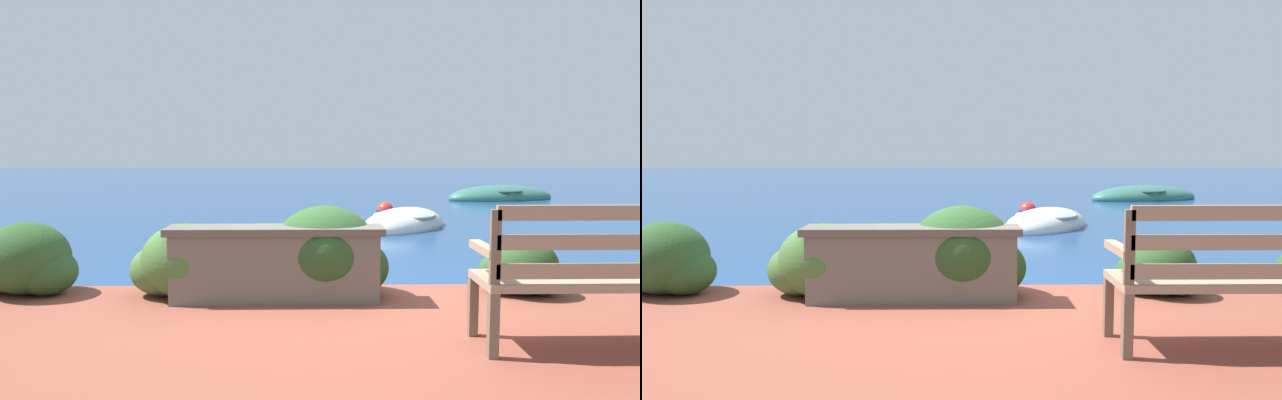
% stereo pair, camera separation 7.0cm
% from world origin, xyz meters
% --- Properties ---
extents(ground_plane, '(80.00, 80.00, 0.00)m').
position_xyz_m(ground_plane, '(0.00, 0.00, 0.00)').
color(ground_plane, navy).
extents(park_bench, '(1.41, 0.48, 0.93)m').
position_xyz_m(park_bench, '(1.53, -1.72, 0.70)').
color(park_bench, brown).
rests_on(park_bench, patio_terrace).
extents(stone_wall, '(1.78, 0.39, 0.62)m').
position_xyz_m(stone_wall, '(-0.52, -0.53, 0.53)').
color(stone_wall, '#666056').
rests_on(stone_wall, patio_terrace).
extents(hedge_clump_far_left, '(0.93, 0.67, 0.63)m').
position_xyz_m(hedge_clump_far_left, '(-2.69, -0.27, 0.49)').
color(hedge_clump_far_left, '#284C23').
rests_on(hedge_clump_far_left, patio_terrace).
extents(hedge_clump_left, '(0.92, 0.66, 0.63)m').
position_xyz_m(hedge_clump_left, '(-1.31, -0.38, 0.49)').
color(hedge_clump_left, '#426B33').
rests_on(hedge_clump_left, patio_terrace).
extents(hedge_clump_centre, '(1.14, 0.82, 0.77)m').
position_xyz_m(hedge_clump_centre, '(-0.12, -0.35, 0.56)').
color(hedge_clump_centre, '#284C23').
rests_on(hedge_clump_centre, patio_terrace).
extents(hedge_clump_right, '(0.73, 0.53, 0.50)m').
position_xyz_m(hedge_clump_right, '(1.60, -0.37, 0.44)').
color(hedge_clump_right, '#284C23').
rests_on(hedge_clump_right, patio_terrace).
extents(rowboat_nearest, '(2.32, 2.53, 0.67)m').
position_xyz_m(rowboat_nearest, '(1.56, 5.39, 0.06)').
color(rowboat_nearest, silver).
rests_on(rowboat_nearest, ground_plane).
extents(rowboat_mid, '(3.47, 1.96, 0.76)m').
position_xyz_m(rowboat_mid, '(5.39, 11.32, 0.06)').
color(rowboat_mid, '#336B5B').
rests_on(rowboat_mid, ground_plane).
extents(mooring_buoy, '(0.43, 0.43, 0.39)m').
position_xyz_m(mooring_buoy, '(1.53, 7.84, 0.07)').
color(mooring_buoy, red).
rests_on(mooring_buoy, ground_plane).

